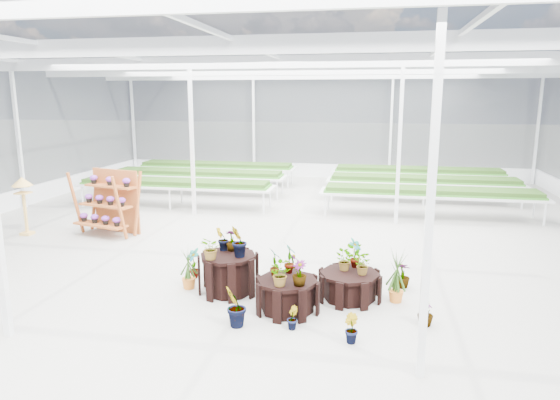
% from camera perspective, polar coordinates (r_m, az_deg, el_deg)
% --- Properties ---
extents(ground_plane, '(24.00, 24.00, 0.00)m').
position_cam_1_polar(ground_plane, '(10.93, -2.14, -7.16)').
color(ground_plane, gray).
rests_on(ground_plane, ground).
extents(greenhouse_shell, '(18.00, 24.00, 4.50)m').
position_cam_1_polar(greenhouse_shell, '(10.42, -2.23, 4.63)').
color(greenhouse_shell, white).
rests_on(greenhouse_shell, ground).
extents(steel_frame, '(18.00, 24.00, 4.50)m').
position_cam_1_polar(steel_frame, '(10.42, -2.23, 4.63)').
color(steel_frame, silver).
rests_on(steel_frame, ground).
extents(nursery_benches, '(16.00, 7.00, 0.84)m').
position_cam_1_polar(nursery_benches, '(17.71, 3.00, 1.58)').
color(nursery_benches, silver).
rests_on(nursery_benches, ground).
extents(plinth_tall, '(1.39, 1.39, 0.72)m').
position_cam_1_polar(plinth_tall, '(9.28, -5.91, -8.35)').
color(plinth_tall, black).
rests_on(plinth_tall, ground).
extents(plinth_mid, '(1.19, 1.19, 0.56)m').
position_cam_1_polar(plinth_mid, '(8.50, 0.85, -10.81)').
color(plinth_mid, black).
rests_on(plinth_mid, ground).
extents(plinth_low, '(1.34, 1.34, 0.49)m').
position_cam_1_polar(plinth_low, '(9.07, 7.95, -9.68)').
color(plinth_low, black).
rests_on(plinth_low, ground).
extents(shelf_rack, '(1.74, 1.22, 1.67)m').
position_cam_1_polar(shelf_rack, '(13.63, -19.21, -0.35)').
color(shelf_rack, '#9D4D21').
rests_on(shelf_rack, ground).
extents(bird_table, '(0.45, 0.45, 1.53)m').
position_cam_1_polar(bird_table, '(14.46, -27.17, -0.62)').
color(bird_table, tan).
rests_on(bird_table, ground).
extents(nursery_plants, '(4.63, 3.22, 1.32)m').
position_cam_1_polar(nursery_plants, '(9.02, 2.29, -7.76)').
color(nursery_plants, '#254415').
rests_on(nursery_plants, ground).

